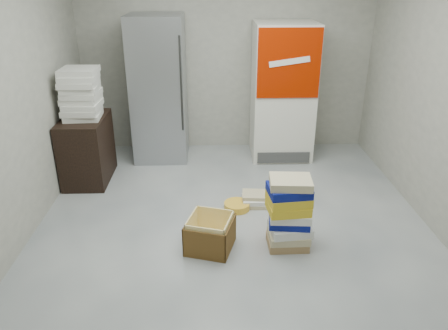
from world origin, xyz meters
TOP-DOWN VIEW (x-y plane):
  - ground at (0.00, 0.00)m, footprint 5.00×5.00m
  - room_shell at (0.00, 0.00)m, footprint 4.04×5.04m
  - steel_fridge at (-0.90, 2.13)m, footprint 0.70×0.72m
  - coke_cooler at (0.75, 2.12)m, footprint 0.80×0.73m
  - wood_shelf at (-1.73, 1.40)m, footprint 0.50×0.80m
  - supply_box_stack at (-1.71, 1.40)m, footprint 0.43×0.44m
  - phonebook_stack_main at (0.50, -0.11)m, footprint 0.43×0.35m
  - phonebook_stack_side at (0.28, 0.68)m, footprint 0.32×0.27m
  - cardboard_box at (-0.23, -0.13)m, footprint 0.50×0.50m
  - bucket_lid at (0.06, 0.59)m, footprint 0.31×0.31m

SIDE VIEW (x-z plane):
  - ground at x=0.00m, z-range 0.00..0.00m
  - bucket_lid at x=0.06m, z-range 0.00..0.08m
  - phonebook_stack_side at x=0.28m, z-range 0.00..0.13m
  - cardboard_box at x=-0.23m, z-range -0.03..0.30m
  - phonebook_stack_main at x=0.50m, z-range 0.00..0.70m
  - wood_shelf at x=-1.73m, z-range 0.00..0.80m
  - coke_cooler at x=0.75m, z-range 0.00..1.80m
  - steel_fridge at x=-0.90m, z-range 0.00..1.90m
  - supply_box_stack at x=-1.71m, z-range 0.80..1.38m
  - room_shell at x=0.00m, z-range 0.39..3.21m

